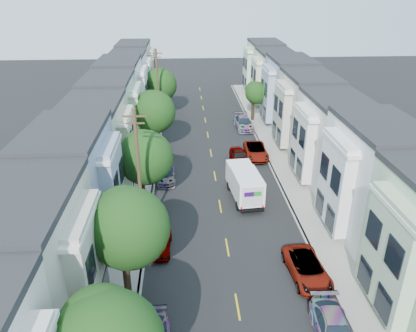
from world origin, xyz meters
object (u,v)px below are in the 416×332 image
at_px(utility_pole_near, 139,175).
at_px(parked_right_a, 335,331).
at_px(utility_pole_far, 158,88).
at_px(parked_right_c, 256,151).
at_px(tree_d, 153,112).
at_px(lead_sedan, 238,156).
at_px(parked_right_d, 244,123).
at_px(parked_right_b, 307,269).
at_px(fedex_truck, 244,183).
at_px(tree_c, 144,158).
at_px(tree_far_r, 256,93).
at_px(parked_left_c, 160,242).
at_px(parked_left_d, 166,175).
at_px(tree_b, 127,229).
at_px(tree_e, 159,85).

bearing_deg(utility_pole_near, parked_right_a, -44.04).
height_order(utility_pole_far, parked_right_c, utility_pole_far).
height_order(utility_pole_far, parked_right_a, utility_pole_far).
xyz_separation_m(tree_d, lead_sedan, (9.08, -2.78, -4.26)).
bearing_deg(parked_right_d, parked_right_b, -92.67).
xyz_separation_m(fedex_truck, lead_sedan, (0.52, 7.97, -0.85)).
xyz_separation_m(tree_c, tree_d, (0.00, 11.90, 0.23)).
distance_m(tree_c, parked_right_d, 23.27).
bearing_deg(tree_d, tree_far_r, 40.66).
bearing_deg(parked_right_b, parked_right_d, 86.06).
bearing_deg(fedex_truck, tree_c, -178.02).
bearing_deg(parked_left_c, utility_pole_near, 127.71).
distance_m(tree_d, parked_left_d, 8.10).
relative_size(parked_right_c, parked_right_d, 1.00).
height_order(tree_d, tree_far_r, tree_d).
bearing_deg(lead_sedan, parked_right_c, 30.28).
relative_size(tree_far_r, utility_pole_near, 0.55).
height_order(lead_sedan, parked_right_a, parked_right_a).
bearing_deg(utility_pole_far, tree_b, -90.00).
bearing_deg(utility_pole_far, utility_pole_near, -90.00).
bearing_deg(fedex_truck, parked_right_b, -82.03).
xyz_separation_m(tree_far_r, parked_right_a, (-1.99, -38.21, -3.20)).
distance_m(tree_d, parked_right_d, 14.45).
distance_m(tree_e, lead_sedan, 19.08).
bearing_deg(lead_sedan, utility_pole_far, 124.37).
height_order(tree_e, parked_right_b, tree_e).
height_order(tree_far_r, utility_pole_near, utility_pole_near).
bearing_deg(parked_right_b, tree_b, -176.38).
height_order(tree_e, tree_far_r, tree_e).
relative_size(utility_pole_far, parked_right_d, 1.94).
bearing_deg(parked_right_d, utility_pole_far, 167.95).
distance_m(tree_b, lead_sedan, 22.73).
distance_m(tree_e, parked_right_b, 37.10).
bearing_deg(tree_far_r, utility_pole_near, -115.73).
relative_size(tree_d, parked_left_c, 1.84).
distance_m(tree_e, parked_left_c, 31.76).
xyz_separation_m(tree_e, parked_right_c, (11.20, -15.00, -4.00)).
height_order(tree_far_r, parked_right_b, tree_far_r).
distance_m(utility_pole_near, parked_left_d, 10.47).
height_order(tree_b, tree_d, tree_b).
bearing_deg(tree_e, tree_b, -90.00).
xyz_separation_m(utility_pole_near, parked_right_c, (11.20, 14.56, -4.44)).
relative_size(utility_pole_far, parked_right_b, 2.04).
xyz_separation_m(parked_left_d, parked_right_a, (9.80, -20.17, 0.07)).
relative_size(tree_far_r, fedex_truck, 0.95).
bearing_deg(parked_right_a, fedex_truck, 101.75).
bearing_deg(utility_pole_near, parked_right_b, -26.48).
relative_size(tree_d, parked_right_a, 1.55).
height_order(utility_pole_near, fedex_truck, utility_pole_near).
height_order(utility_pole_far, parked_left_c, utility_pole_far).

